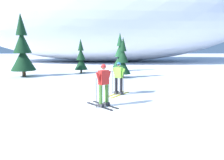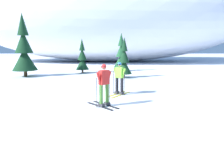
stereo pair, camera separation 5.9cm
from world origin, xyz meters
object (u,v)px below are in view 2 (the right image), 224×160
(pine_tree_far_left, at_px, (23,50))
(pine_tree_center_right, at_px, (121,55))
(pine_tree_center_left, at_px, (82,59))
(pine_tree_far_right, at_px, (123,61))
(skier_lime_jacket, at_px, (119,78))
(skier_red_jacket, at_px, (103,84))

(pine_tree_far_left, bearing_deg, pine_tree_center_right, 25.03)
(pine_tree_center_left, relative_size, pine_tree_far_right, 0.99)
(pine_tree_far_right, bearing_deg, pine_tree_far_left, 175.03)
(pine_tree_far_right, bearing_deg, skier_lime_jacket, -95.64)
(pine_tree_center_left, relative_size, pine_tree_center_right, 0.83)
(pine_tree_center_left, bearing_deg, pine_tree_center_right, 21.53)
(pine_tree_far_left, distance_m, pine_tree_far_right, 8.28)
(pine_tree_far_left, relative_size, pine_tree_far_right, 1.60)
(skier_red_jacket, height_order, pine_tree_far_left, pine_tree_far_left)
(skier_red_jacket, relative_size, pine_tree_far_left, 0.35)
(pine_tree_center_left, distance_m, pine_tree_center_right, 4.01)
(pine_tree_center_right, xyz_separation_m, pine_tree_far_right, (0.04, -4.53, -0.25))
(skier_lime_jacket, relative_size, pine_tree_far_left, 0.33)
(pine_tree_center_right, distance_m, pine_tree_far_right, 4.54)
(pine_tree_center_right, relative_size, pine_tree_far_right, 1.19)
(pine_tree_far_right, bearing_deg, pine_tree_center_left, 140.88)
(pine_tree_center_left, height_order, pine_tree_center_right, pine_tree_center_right)
(skier_red_jacket, xyz_separation_m, pine_tree_center_right, (1.26, 12.58, 0.65))
(skier_red_jacket, height_order, pine_tree_center_left, pine_tree_center_left)
(skier_red_jacket, distance_m, pine_tree_center_left, 11.39)
(skier_lime_jacket, bearing_deg, skier_red_jacket, -108.22)
(skier_lime_jacket, relative_size, pine_tree_center_left, 0.53)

